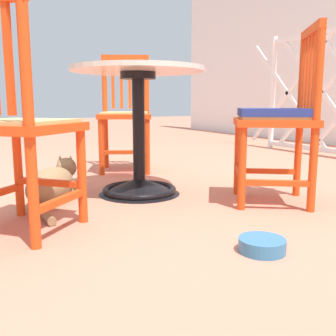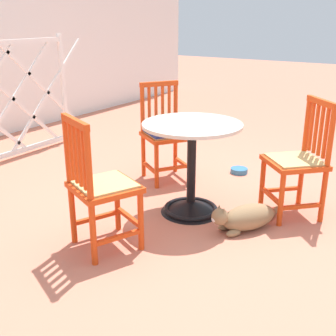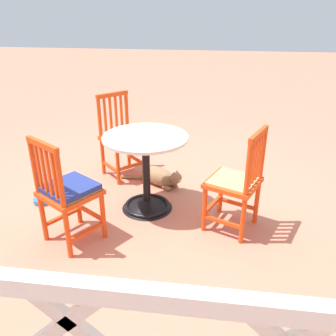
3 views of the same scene
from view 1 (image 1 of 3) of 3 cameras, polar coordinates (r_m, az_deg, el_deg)
ground_plane at (r=2.22m, az=-7.45°, el=-4.34°), size 24.00×24.00×0.00m
cafe_table at (r=2.25m, az=-4.33°, el=3.26°), size 0.76×0.76×0.73m
orange_chair_by_planter at (r=2.12m, az=15.96°, el=6.94°), size 0.55×0.55×0.91m
orange_chair_tucked_in at (r=3.07m, az=-6.35°, el=7.69°), size 0.53×0.53×0.91m
orange_chair_at_corner at (r=1.66m, az=-21.48°, el=5.58°), size 0.57×0.57×0.91m
tabby_cat at (r=2.20m, az=-16.55°, el=-2.27°), size 0.71×0.40×0.23m
pet_water_bowl at (r=1.46m, az=13.73°, el=-11.02°), size 0.17×0.17×0.05m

